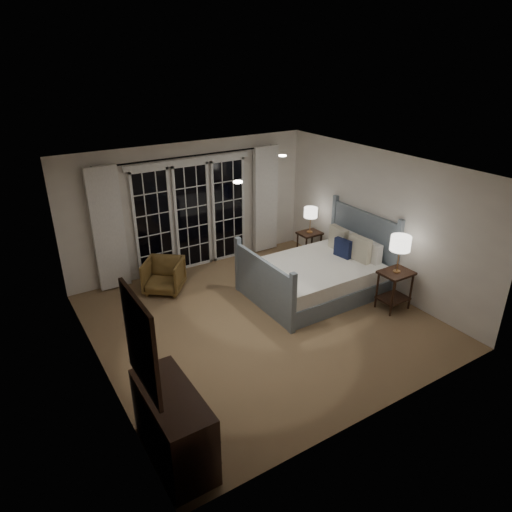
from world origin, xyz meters
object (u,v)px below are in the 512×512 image
bed (318,275)px  lamp_right (311,213)px  nightstand_right (309,242)px  lamp_left (401,244)px  armchair (164,276)px  dresser (174,425)px  nightstand_left (395,284)px

bed → lamp_right: bearing=58.2°
nightstand_right → lamp_right: lamp_right is taller
lamp_left → armchair: 4.14m
lamp_left → dresser: size_ratio=0.53×
lamp_right → bed: bearing=-121.8°
nightstand_right → armchair: (-3.10, 0.29, -0.09)m
lamp_left → lamp_right: lamp_left is taller
lamp_left → dresser: (-4.36, -0.94, -0.77)m
lamp_right → nightstand_right: bearing=180.0°
bed → armchair: bearing=147.3°
lamp_left → dresser: 4.52m
bed → dresser: bed is taller
bed → lamp_right: size_ratio=4.30×
bed → armchair: (-2.35, 1.50, -0.03)m
lamp_right → armchair: (-3.10, 0.29, -0.72)m
lamp_left → lamp_right: 2.36m
dresser → lamp_left: bearing=12.2°
lamp_left → lamp_right: bearing=89.0°
nightstand_right → armchair: armchair is taller
nightstand_left → bed: bearing=122.2°
nightstand_right → dresser: (-4.40, -3.29, 0.03)m
nightstand_left → armchair: nightstand_left is taller
bed → lamp_left: 1.59m
bed → armchair: 2.79m
dresser → bed: bearing=29.7°
dresser → nightstand_left: bearing=12.2°
armchair → dresser: 3.81m
bed → dresser: 4.20m
lamp_right → dresser: 5.53m
nightstand_right → lamp_right: size_ratio=1.12×
nightstand_left → dresser: bearing=-167.8°
lamp_right → nightstand_left: bearing=-91.0°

